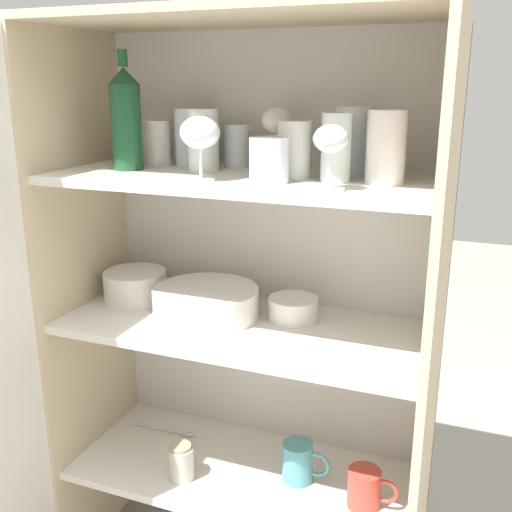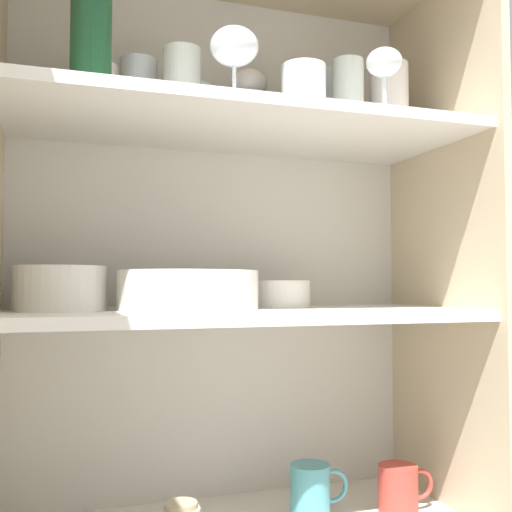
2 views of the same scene
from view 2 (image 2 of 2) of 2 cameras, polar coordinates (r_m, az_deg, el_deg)
The scene contains 22 objects.
cupboard_back_panel at distance 1.31m, azimuth -3.82°, elevation -5.36°, with size 0.90×0.02×1.38m, color silver.
cupboard_side_right at distance 1.32m, azimuth 17.33°, elevation -5.22°, with size 0.02×0.41×1.38m, color #CCB793.
shelf_board_middle at distance 1.12m, azimuth -1.34°, elevation -5.61°, with size 0.86×0.37×0.02m, color silver.
shelf_board_upper at distance 1.16m, azimuth -1.32°, elevation 12.18°, with size 0.86×0.37×0.02m, color silver.
tumbler_glass_0 at distance 1.27m, azimuth -5.60°, elevation 13.69°, with size 0.06×0.06×0.10m.
tumbler_glass_1 at distance 1.19m, azimuth -7.05°, elevation 15.83°, with size 0.07×0.07×0.14m.
tumbler_glass_2 at distance 1.14m, azimuth 4.57°, elevation 15.43°, with size 0.08×0.08×0.09m.
tumbler_glass_3 at distance 1.25m, azimuth -11.13°, elevation 14.89°, with size 0.07×0.07×0.14m.
tumbler_glass_4 at distance 1.30m, azimuth 12.56°, elevation 14.36°, with size 0.08×0.08×0.15m.
tumbler_glass_5 at distance 1.23m, azimuth 4.15°, elevation 14.79°, with size 0.07×0.07×0.12m.
tumbler_glass_6 at distance 1.34m, azimuth 7.38°, elevation 13.90°, with size 0.08×0.08×0.15m.
tumbler_glass_7 at distance 1.25m, azimuth 8.76°, elevation 14.93°, with size 0.06×0.06×0.14m.
tumbler_glass_8 at distance 1.21m, azimuth -14.93°, elevation 14.74°, with size 0.08×0.08×0.11m.
wine_glass_0 at distance 1.30m, azimuth -0.65°, elevation 15.79°, with size 0.08×0.08×0.14m.
wine_glass_1 at distance 1.17m, azimuth 12.11°, elevation 17.18°, with size 0.07×0.07×0.12m.
wine_glass_2 at distance 1.09m, azimuth -2.08°, elevation 19.09°, with size 0.08×0.08×0.13m.
wine_bottle at distance 1.14m, azimuth -15.43°, elevation 19.34°, with size 0.07×0.07×0.27m.
plate_stack_white at distance 1.11m, azimuth -6.48°, elevation -3.26°, with size 0.26×0.26×0.07m.
mixing_bowl_large at distance 1.12m, azimuth -18.13°, elevation -2.78°, with size 0.16×0.16×0.08m.
serving_bowl_small at distance 1.22m, azimuth 2.35°, elevation -3.49°, with size 0.12×0.12×0.05m.
coffee_mug_primary at distance 1.25m, azimuth 5.31°, elevation -21.37°, with size 0.12×0.08×0.10m.
coffee_mug_extra_1 at distance 1.30m, azimuth 13.49°, elevation -20.78°, with size 0.12×0.08×0.09m.
Camera 2 is at (-0.33, -0.89, 0.75)m, focal length 42.00 mm.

